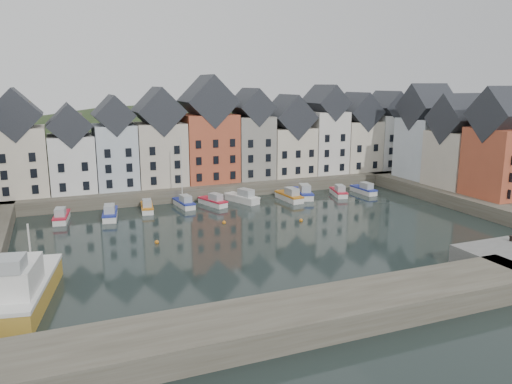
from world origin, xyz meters
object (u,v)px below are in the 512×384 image
boat_a (61,217)px  boat_d (184,203)px  large_vessel (25,289)px  mooring_bollard (511,238)px

boat_a → boat_d: 17.49m
large_vessel → boat_a: bearing=93.8°
boat_d → large_vessel: (-20.81, -28.63, 0.89)m
mooring_bollard → boat_a: bearing=142.3°
boat_d → mooring_bollard: boat_d is taller
boat_a → boat_d: size_ratio=0.55×
mooring_bollard → boat_d: bearing=126.9°
boat_d → large_vessel: boat_d is taller
large_vessel → mooring_bollard: 47.87m
large_vessel → boat_d: bearing=64.9°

